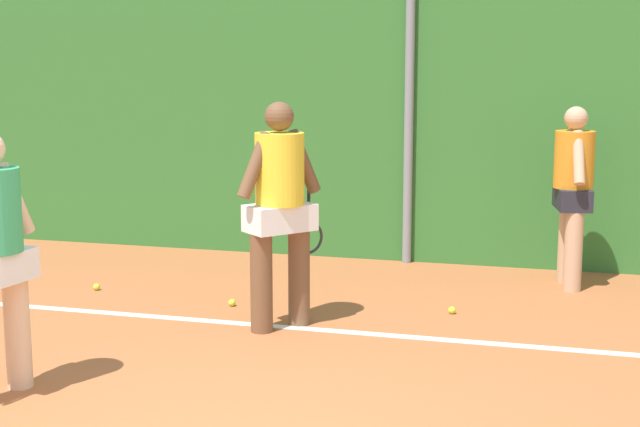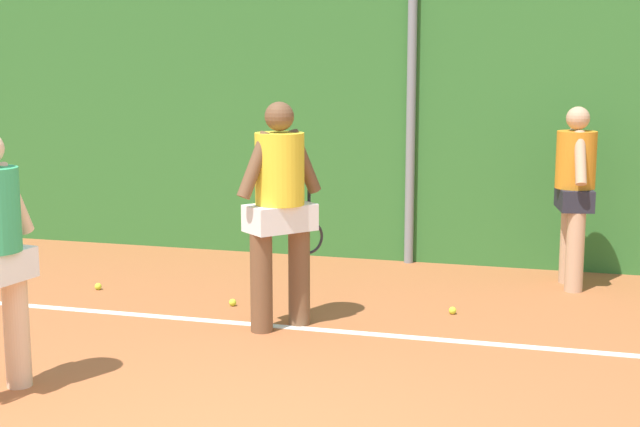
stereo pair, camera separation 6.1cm
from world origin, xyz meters
name	(u,v)px [view 2 (the right image)]	position (x,y,z in m)	size (l,w,h in m)	color
ground_plane	(309,383)	(0.00, 1.70, 0.00)	(30.50, 30.50, 0.00)	#A85B33
hedge_fence_backdrop	(414,103)	(0.00, 5.79, 1.75)	(19.82, 0.25, 3.49)	#33702D
fence_post_center	(411,94)	(0.00, 5.61, 1.85)	(0.10, 0.10, 3.70)	gray
court_baseline_paint	(350,332)	(0.00, 2.91, 0.00)	(14.49, 0.10, 0.01)	white
player_midcourt	(280,203)	(-0.60, 2.90, 1.06)	(0.60, 0.71, 1.89)	brown
player_backcourt_far	(575,187)	(1.73, 4.98, 1.00)	(0.39, 0.74, 1.78)	tan
tennis_ball_1	(453,310)	(0.74, 3.69, 0.03)	(0.07, 0.07, 0.07)	#CCDB33
tennis_ball_2	(22,331)	(-2.56, 2.12, 0.03)	(0.07, 0.07, 0.07)	#CCDB33
tennis_ball_4	(233,302)	(-1.23, 3.42, 0.03)	(0.07, 0.07, 0.07)	#CCDB33
tennis_ball_7	(98,286)	(-2.71, 3.61, 0.03)	(0.07, 0.07, 0.07)	#CCDB33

